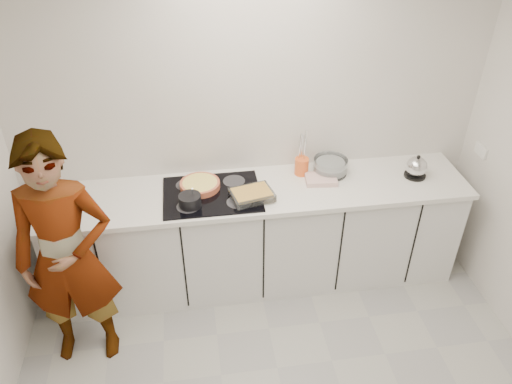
{
  "coord_description": "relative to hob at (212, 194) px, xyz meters",
  "views": [
    {
      "loc": [
        -0.47,
        -1.79,
        3.05
      ],
      "look_at": [
        -0.05,
        1.05,
        1.05
      ],
      "focal_mm": 35.0,
      "sensor_mm": 36.0,
      "label": 1
    }
  ],
  "objects": [
    {
      "name": "ceiling",
      "position": [
        0.35,
        -1.26,
        1.68
      ],
      "size": [
        3.6,
        3.2,
        0.0
      ],
      "primitive_type": "cube",
      "color": "white",
      "rests_on": "wall_back"
    },
    {
      "name": "wall_back",
      "position": [
        0.35,
        0.34,
        0.38
      ],
      "size": [
        3.6,
        0.0,
        2.6
      ],
      "primitive_type": "cube",
      "color": "silver",
      "rests_on": "ground"
    },
    {
      "name": "base_cabinets",
      "position": [
        0.35,
        0.02,
        -0.48
      ],
      "size": [
        3.2,
        0.58,
        0.87
      ],
      "primitive_type": "cube",
      "color": "silver",
      "rests_on": "floor"
    },
    {
      "name": "countertop",
      "position": [
        0.35,
        0.02,
        -0.03
      ],
      "size": [
        3.24,
        0.64,
        0.04
      ],
      "primitive_type": "cube",
      "color": "white",
      "rests_on": "base_cabinets"
    },
    {
      "name": "hob",
      "position": [
        0.0,
        0.0,
        0.0
      ],
      "size": [
        0.72,
        0.54,
        0.01
      ],
      "primitive_type": "cube",
      "color": "black",
      "rests_on": "countertop"
    },
    {
      "name": "tart_dish",
      "position": [
        -0.08,
        0.09,
        0.03
      ],
      "size": [
        0.4,
        0.4,
        0.05
      ],
      "color": "#C45D3E",
      "rests_on": "hob"
    },
    {
      "name": "saucepan",
      "position": [
        -0.16,
        -0.13,
        0.05
      ],
      "size": [
        0.18,
        0.18,
        0.15
      ],
      "color": "black",
      "rests_on": "hob"
    },
    {
      "name": "baking_dish",
      "position": [
        0.28,
        -0.1,
        0.04
      ],
      "size": [
        0.34,
        0.28,
        0.06
      ],
      "color": "silver",
      "rests_on": "hob"
    },
    {
      "name": "mixing_bowl",
      "position": [
        0.95,
        0.17,
        0.05
      ],
      "size": [
        0.34,
        0.34,
        0.12
      ],
      "color": "silver",
      "rests_on": "countertop"
    },
    {
      "name": "tea_towel",
      "position": [
        0.85,
        0.06,
        0.01
      ],
      "size": [
        0.25,
        0.2,
        0.04
      ],
      "primitive_type": "cube",
      "rotation": [
        0.0,
        0.0,
        -0.1
      ],
      "color": "white",
      "rests_on": "countertop"
    },
    {
      "name": "kettle",
      "position": [
        1.6,
        0.02,
        0.07
      ],
      "size": [
        0.18,
        0.18,
        0.19
      ],
      "color": "black",
      "rests_on": "countertop"
    },
    {
      "name": "utensil_crock",
      "position": [
        0.72,
        0.19,
        0.06
      ],
      "size": [
        0.15,
        0.15,
        0.14
      ],
      "primitive_type": "cylinder",
      "rotation": [
        0.0,
        0.0,
        0.43
      ],
      "color": "orange",
      "rests_on": "countertop"
    },
    {
      "name": "cook",
      "position": [
        -0.97,
        -0.52,
        -0.04
      ],
      "size": [
        0.65,
        0.43,
        1.75
      ],
      "primitive_type": "imported",
      "rotation": [
        0.0,
        0.0,
        -0.02
      ],
      "color": "silver",
      "rests_on": "floor"
    }
  ]
}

